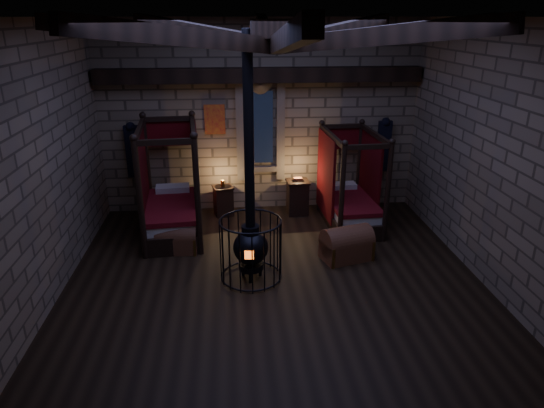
{
  "coord_description": "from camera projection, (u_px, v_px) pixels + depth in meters",
  "views": [
    {
      "loc": [
        -0.67,
        -7.14,
        4.21
      ],
      "look_at": [
        0.01,
        0.6,
        1.19
      ],
      "focal_mm": 32.0,
      "sensor_mm": 36.0,
      "label": 1
    }
  ],
  "objects": [
    {
      "name": "room",
      "position": [
        275.0,
        51.0,
        6.94
      ],
      "size": [
        7.02,
        7.02,
        4.29
      ],
      "color": "black",
      "rests_on": "ground"
    },
    {
      "name": "bed_left",
      "position": [
        173.0,
        207.0,
        9.93
      ],
      "size": [
        1.3,
        2.23,
        2.24
      ],
      "rotation": [
        0.0,
        0.0,
        0.08
      ],
      "color": "black",
      "rests_on": "ground"
    },
    {
      "name": "bed_right",
      "position": [
        349.0,
        201.0,
        10.4
      ],
      "size": [
        1.1,
        1.96,
        2.0
      ],
      "rotation": [
        0.0,
        0.0,
        0.05
      ],
      "color": "black",
      "rests_on": "ground"
    },
    {
      "name": "trunk_left",
      "position": [
        177.0,
        239.0,
        9.21
      ],
      "size": [
        0.8,
        0.55,
        0.56
      ],
      "rotation": [
        0.0,
        0.0,
        -0.08
      ],
      "color": "brown",
      "rests_on": "ground"
    },
    {
      "name": "trunk_right",
      "position": [
        347.0,
        244.0,
        8.91
      ],
      "size": [
        1.0,
        0.78,
        0.65
      ],
      "rotation": [
        0.0,
        0.0,
        0.28
      ],
      "color": "brown",
      "rests_on": "ground"
    },
    {
      "name": "nightstand_left",
      "position": [
        223.0,
        200.0,
        10.86
      ],
      "size": [
        0.51,
        0.5,
        0.83
      ],
      "rotation": [
        0.0,
        0.0,
        0.25
      ],
      "color": "black",
      "rests_on": "ground"
    },
    {
      "name": "nightstand_right",
      "position": [
        298.0,
        197.0,
        10.92
      ],
      "size": [
        0.51,
        0.49,
        0.85
      ],
      "rotation": [
        0.0,
        0.0,
        0.05
      ],
      "color": "black",
      "rests_on": "ground"
    },
    {
      "name": "stove",
      "position": [
        251.0,
        244.0,
        8.12
      ],
      "size": [
        1.05,
        1.05,
        4.05
      ],
      "rotation": [
        0.0,
        0.0,
        -0.14
      ],
      "color": "black",
      "rests_on": "ground"
    }
  ]
}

